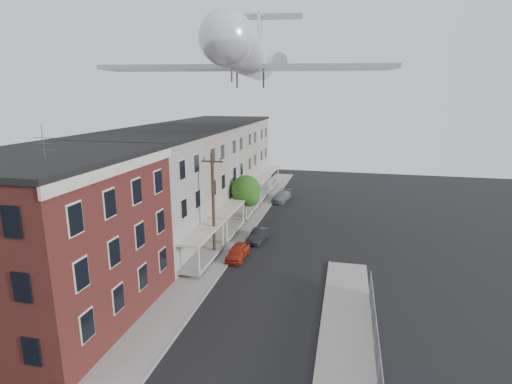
# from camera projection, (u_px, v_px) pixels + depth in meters

# --- Properties ---
(sidewalk_left) EXTENTS (3.00, 62.00, 0.12)m
(sidewalk_left) POSITION_uv_depth(u_px,v_px,m) (235.00, 234.00, 39.78)
(sidewalk_left) COLOR gray
(sidewalk_left) RESTS_ON ground
(sidewalk_right) EXTENTS (3.00, 26.00, 0.12)m
(sidewalk_right) POSITION_uv_depth(u_px,v_px,m) (345.00, 367.00, 20.34)
(sidewalk_right) COLOR gray
(sidewalk_right) RESTS_ON ground
(curb_left) EXTENTS (0.15, 62.00, 0.14)m
(curb_left) POSITION_uv_depth(u_px,v_px,m) (249.00, 235.00, 39.46)
(curb_left) COLOR gray
(curb_left) RESTS_ON ground
(curb_right) EXTENTS (0.15, 26.00, 0.14)m
(curb_right) POSITION_uv_depth(u_px,v_px,m) (317.00, 362.00, 20.66)
(curb_right) COLOR gray
(curb_right) RESTS_ON ground
(corner_building) EXTENTS (10.31, 12.30, 12.15)m
(corner_building) POSITION_uv_depth(u_px,v_px,m) (52.00, 239.00, 23.90)
(corner_building) COLOR #391712
(corner_building) RESTS_ON ground
(row_house_a) EXTENTS (11.98, 7.00, 10.30)m
(row_house_a) POSITION_uv_depth(u_px,v_px,m) (134.00, 200.00, 32.89)
(row_house_a) COLOR slate
(row_house_a) RESTS_ON ground
(row_house_b) EXTENTS (11.98, 7.00, 10.30)m
(row_house_b) POSITION_uv_depth(u_px,v_px,m) (170.00, 182.00, 39.52)
(row_house_b) COLOR gray
(row_house_b) RESTS_ON ground
(row_house_c) EXTENTS (11.98, 7.00, 10.30)m
(row_house_c) POSITION_uv_depth(u_px,v_px,m) (196.00, 169.00, 46.14)
(row_house_c) COLOR slate
(row_house_c) RESTS_ON ground
(row_house_d) EXTENTS (11.98, 7.00, 10.30)m
(row_house_d) POSITION_uv_depth(u_px,v_px,m) (216.00, 160.00, 52.76)
(row_house_d) COLOR gray
(row_house_d) RESTS_ON ground
(row_house_e) EXTENTS (11.98, 7.00, 10.30)m
(row_house_e) POSITION_uv_depth(u_px,v_px,m) (231.00, 153.00, 59.39)
(row_house_e) COLOR slate
(row_house_e) RESTS_ON ground
(chainlink_fence) EXTENTS (0.06, 18.06, 1.90)m
(chainlink_fence) POSITION_uv_depth(u_px,v_px,m) (379.00, 368.00, 18.85)
(chainlink_fence) COLOR gray
(chainlink_fence) RESTS_ON ground
(utility_pole) EXTENTS (1.80, 0.26, 9.00)m
(utility_pole) POSITION_uv_depth(u_px,v_px,m) (213.00, 205.00, 33.03)
(utility_pole) COLOR black
(utility_pole) RESTS_ON ground
(street_tree) EXTENTS (3.22, 3.20, 5.20)m
(street_tree) POSITION_uv_depth(u_px,v_px,m) (247.00, 192.00, 42.64)
(street_tree) COLOR black
(street_tree) RESTS_ON ground
(car_near) EXTENTS (1.52, 3.60, 1.22)m
(car_near) POSITION_uv_depth(u_px,v_px,m) (238.00, 252.00, 33.70)
(car_near) COLOR #A32A15
(car_near) RESTS_ON ground
(car_mid) EXTENTS (1.61, 3.65, 1.17)m
(car_mid) POSITION_uv_depth(u_px,v_px,m) (259.00, 235.00, 37.78)
(car_mid) COLOR black
(car_mid) RESTS_ON ground
(car_far) EXTENTS (2.33, 4.54, 1.26)m
(car_far) POSITION_uv_depth(u_px,v_px,m) (282.00, 196.00, 51.97)
(car_far) COLOR slate
(car_far) RESTS_ON ground
(airplane) EXTENTS (25.86, 29.54, 8.50)m
(airplane) POSITION_uv_depth(u_px,v_px,m) (250.00, 57.00, 37.18)
(airplane) COLOR silver
(airplane) RESTS_ON ground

